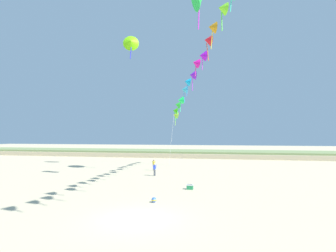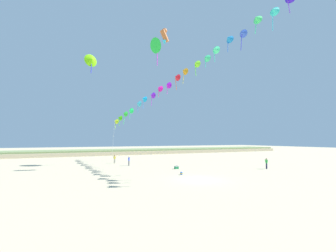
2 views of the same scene
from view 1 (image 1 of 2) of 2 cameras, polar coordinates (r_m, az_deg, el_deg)
The scene contains 8 objects.
ground_plane at distance 16.09m, azimuth -6.86°, elevation -19.45°, with size 240.00×240.00×0.00m, color beige.
dune_ridge at distance 61.54m, azimuth 7.24°, elevation -5.97°, with size 120.00×12.95×1.35m.
person_near_left at distance 31.74m, azimuth -2.93°, elevation -9.23°, with size 0.43×0.42×1.51m.
person_near_right at distance 36.55m, azimuth -3.11°, elevation -8.32°, with size 0.52×0.21×1.49m.
kite_banner_string at distance 27.35m, azimuth 9.09°, elevation 18.94°, with size 14.57×35.29×21.81m.
large_kite_low_lead at distance 41.78m, azimuth -8.09°, elevation 17.63°, with size 2.61×1.75×3.80m.
beach_cooler at distance 24.10m, azimuth 4.80°, elevation -13.09°, with size 0.58×0.41×0.46m.
beach_ball at distance 19.57m, azimuth -3.08°, elevation -15.77°, with size 0.36×0.36×0.36m.
Camera 1 is at (4.89, -14.56, 4.79)m, focal length 28.00 mm.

